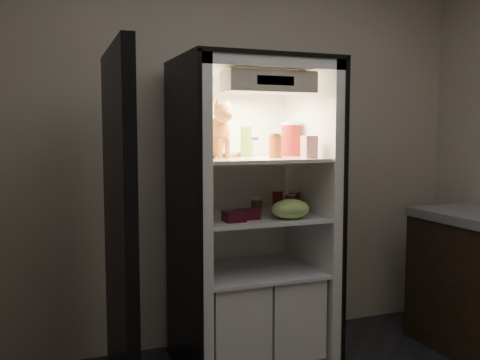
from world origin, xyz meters
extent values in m
plane|color=beige|center=(0.00, 1.80, 1.35)|extent=(3.60, 0.00, 3.60)
cube|color=white|center=(0.00, 1.67, 0.93)|extent=(0.85, 0.06, 1.85)
cube|color=white|center=(-0.40, 1.35, 0.93)|extent=(0.06, 0.70, 1.85)
cube|color=white|center=(0.40, 1.35, 0.93)|extent=(0.06, 0.70, 1.85)
cube|color=white|center=(0.00, 1.35, 1.82)|extent=(0.85, 0.70, 0.06)
cube|color=white|center=(0.00, 1.35, 0.03)|extent=(0.85, 0.70, 0.06)
cube|color=black|center=(-0.44, 1.35, 0.93)|extent=(0.02, 0.72, 1.87)
cube|color=black|center=(0.44, 1.35, 0.93)|extent=(0.02, 0.72, 1.87)
cube|color=black|center=(0.00, 1.35, 1.86)|extent=(0.90, 0.72, 0.02)
cube|color=white|center=(0.00, 1.32, 1.28)|extent=(0.73, 0.62, 0.02)
cube|color=white|center=(0.00, 1.32, 0.93)|extent=(0.73, 0.62, 0.02)
cube|color=white|center=(-0.18, 1.32, 0.35)|extent=(0.34, 0.58, 0.48)
cube|color=white|center=(0.18, 1.32, 0.35)|extent=(0.34, 0.58, 0.48)
cube|color=white|center=(0.00, 1.32, 0.60)|extent=(0.73, 0.62, 0.02)
cube|color=beige|center=(0.00, 1.11, 1.72)|extent=(0.52, 0.18, 0.12)
cube|color=black|center=(0.00, 1.02, 1.72)|extent=(0.22, 0.01, 0.05)
cube|color=black|center=(-0.85, 1.02, 0.93)|extent=(0.09, 0.87, 1.85)
cube|color=white|center=(-0.85, 0.96, 0.55)|extent=(0.08, 0.64, 0.12)
cube|color=white|center=(-0.85, 0.96, 1.05)|extent=(0.08, 0.64, 0.12)
ellipsoid|color=#C86919|center=(-0.23, 1.45, 1.38)|extent=(0.22, 0.26, 0.18)
ellipsoid|color=#C86919|center=(-0.21, 1.36, 1.45)|extent=(0.17, 0.16, 0.16)
sphere|color=#C76226|center=(-0.20, 1.31, 1.55)|extent=(0.14, 0.14, 0.12)
sphere|color=#C76226|center=(-0.19, 1.26, 1.54)|extent=(0.06, 0.06, 0.05)
cone|color=#C76226|center=(-0.23, 1.31, 1.61)|extent=(0.06, 0.06, 0.05)
cone|color=#C76226|center=(-0.17, 1.32, 1.61)|extent=(0.06, 0.06, 0.05)
cylinder|color=#C86919|center=(-0.23, 1.30, 1.35)|extent=(0.03, 0.03, 0.11)
cylinder|color=#C86919|center=(-0.17, 1.31, 1.35)|extent=(0.03, 0.03, 0.11)
cylinder|color=#C86919|center=(-0.12, 1.39, 1.31)|extent=(0.18, 0.16, 0.03)
cylinder|color=#217B23|center=(-0.02, 1.40, 1.38)|extent=(0.07, 0.07, 0.17)
cylinder|color=#217B23|center=(-0.02, 1.40, 1.47)|extent=(0.07, 0.07, 0.02)
cylinder|color=white|center=(0.04, 1.44, 1.34)|extent=(0.08, 0.08, 0.10)
cylinder|color=#183BA9|center=(0.04, 1.44, 1.40)|extent=(0.09, 0.09, 0.02)
cylinder|color=maroon|center=(0.11, 1.26, 1.35)|extent=(0.08, 0.08, 0.13)
cylinder|color=gold|center=(0.11, 1.26, 1.43)|extent=(0.08, 0.08, 0.01)
cylinder|color=#A01516|center=(0.29, 1.41, 1.39)|extent=(0.12, 0.12, 0.20)
cylinder|color=white|center=(0.29, 1.41, 1.49)|extent=(0.13, 0.13, 0.02)
cube|color=silver|center=(0.27, 1.14, 1.36)|extent=(0.08, 0.08, 0.13)
cylinder|color=black|center=(0.22, 1.46, 1.00)|extent=(0.07, 0.07, 0.12)
cylinder|color=#B2B2B2|center=(0.22, 1.46, 1.07)|extent=(0.07, 0.07, 0.00)
cylinder|color=black|center=(0.30, 1.38, 1.00)|extent=(0.07, 0.07, 0.12)
cylinder|color=#B2B2B2|center=(0.30, 1.38, 1.07)|extent=(0.07, 0.07, 0.00)
cylinder|color=black|center=(0.21, 1.25, 1.00)|extent=(0.07, 0.07, 0.12)
cylinder|color=#B2B2B2|center=(0.21, 1.25, 1.06)|extent=(0.07, 0.07, 0.00)
cylinder|color=#583019|center=(0.04, 1.38, 0.98)|extent=(0.07, 0.07, 0.09)
cylinder|color=#B2B2B2|center=(0.04, 1.38, 1.03)|extent=(0.07, 0.07, 0.01)
ellipsoid|color=#8EBB57|center=(0.15, 1.13, 1.00)|extent=(0.23, 0.17, 0.12)
cube|color=#4B0C1B|center=(-0.19, 1.16, 0.97)|extent=(0.11, 0.11, 0.06)
cube|color=#4B0C1B|center=(-0.08, 1.22, 0.97)|extent=(0.11, 0.11, 0.06)
camera|label=1|loc=(-1.25, -1.62, 1.45)|focal=40.00mm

